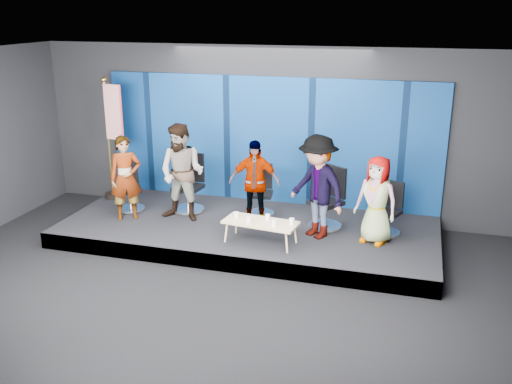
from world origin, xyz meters
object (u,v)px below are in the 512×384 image
Objects in this scene: chair_d at (328,208)px; chair_b at (189,192)px; mug_d at (274,223)px; mug_c at (267,217)px; flag_stand at (113,136)px; mug_e at (292,221)px; mug_a at (236,215)px; mug_b at (249,220)px; chair_a at (130,194)px; coffee_table at (261,223)px; panelist_b at (182,173)px; panelist_c at (254,182)px; chair_c at (261,198)px; chair_e at (388,217)px; panelist_d at (317,187)px; panelist_a at (126,178)px; panelist_e at (377,200)px.

chair_b is at bearing -148.55° from chair_d.
mug_c is at bearing 126.92° from mug_d.
flag_stand reaches higher than chair_b.
chair_d is 10.78× the size of mug_e.
mug_b is (0.28, -0.17, 0.00)m from mug_a.
chair_d is at bearing -30.60° from chair_a.
coffee_table is at bearing -178.63° from mug_e.
flag_stand is at bearing 161.07° from mug_e.
panelist_b is 1.38m from panelist_c.
chair_d is (3.99, 0.15, 0.05)m from chair_a.
chair_c is 0.74× the size of coffee_table.
chair_c is at bearing 105.43° from coffee_table.
chair_b is 1.21× the size of chair_e.
mug_a is (-1.33, -0.50, -0.48)m from panelist_d.
panelist_d is 1.18m from coffee_table.
chair_b is 1.54m from panelist_c.
panelist_c is at bearing -33.41° from chair_a.
mug_b reaches higher than coffee_table.
chair_e is at bearing -25.68° from panelist_a.
mug_b is at bearing -170.58° from mug_e.
mug_a is at bearing -42.07° from panelist_a.
coffee_table is 13.21× the size of mug_d.
panelist_a is 3.39m from mug_e.
panelist_b reaches higher than panelist_c.
chair_b is 2.04m from flag_stand.
mug_d is (2.01, -0.82, -0.49)m from panelist_b.
mug_b is at bearing -139.72° from panelist_e.
flag_stand is (-3.22, 0.55, 0.56)m from panelist_c.
flag_stand is (-0.79, 0.98, 0.55)m from panelist_a.
panelist_e reaches higher than coffee_table.
mug_d reaches higher than mug_c.
chair_c is 9.82× the size of mug_d.
chair_e is (3.82, 0.36, -0.62)m from panelist_b.
panelist_e is 1.81m from mug_d.
mug_e reaches higher than mug_a.
panelist_b is at bearing 152.67° from mug_b.
coffee_table is (0.38, -1.38, 0.04)m from chair_c.
chair_c is 1.51m from mug_b.
chair_c is at bearing 11.79° from flag_stand.
mug_d is (3.27, -1.04, 0.11)m from chair_a.
chair_c is 1.41m from chair_d.
chair_a is 9.48× the size of mug_e.
chair_a is 2.66m from chair_c.
chair_a is at bearing 80.35° from panelist_a.
chair_b is 1.45m from chair_c.
coffee_table is at bearing -41.90° from panelist_a.
chair_a is at bearing -161.67° from chair_b.
mug_e is at bearing -40.21° from panelist_a.
chair_a is 2.67m from panelist_c.
chair_e is at bearing 9.91° from panelist_b.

